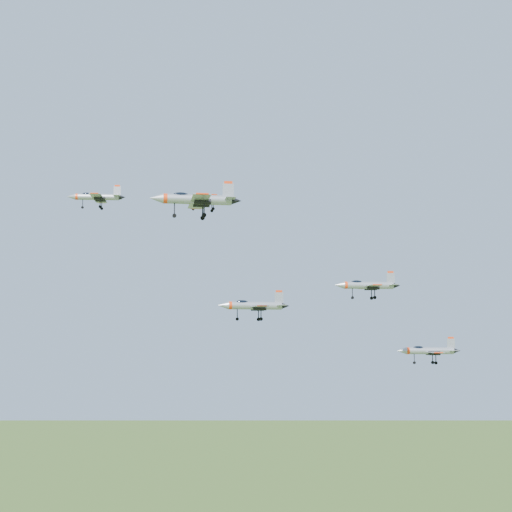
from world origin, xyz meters
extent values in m
cylinder|color=#979CA2|center=(-25.68, 15.07, 140.24)|extent=(8.36, 1.55, 1.20)
cone|color=#979CA2|center=(-30.67, 15.28, 140.24)|extent=(1.71, 1.27, 1.20)
cone|color=black|center=(-20.88, 14.87, 140.24)|extent=(1.34, 1.08, 1.02)
ellipsoid|color=black|center=(-27.71, 15.16, 140.69)|extent=(2.07, 0.95, 0.76)
cube|color=#979CA2|center=(-25.61, 12.48, 140.01)|extent=(2.30, 4.15, 0.13)
cube|color=#979CA2|center=(-25.39, 17.65, 140.01)|extent=(2.30, 4.15, 0.13)
cube|color=#979CA2|center=(-21.89, 14.91, 141.49)|extent=(1.39, 0.17, 1.94)
cube|color=#F13A11|center=(-21.89, 14.91, 142.50)|extent=(1.02, 0.17, 0.32)
cylinder|color=#979CA2|center=(-4.72, 0.76, 137.56)|extent=(8.15, 1.83, 1.17)
cone|color=#979CA2|center=(-9.55, 0.37, 137.56)|extent=(1.71, 1.30, 1.17)
cone|color=black|center=(-0.07, 1.15, 137.56)|extent=(1.33, 1.09, 0.99)
ellipsoid|color=black|center=(-6.69, 0.60, 138.00)|extent=(2.04, 1.00, 0.74)
cube|color=#979CA2|center=(-4.34, -1.73, 137.33)|extent=(2.38, 4.11, 0.13)
cube|color=#979CA2|center=(-4.75, 3.28, 137.33)|extent=(2.38, 4.11, 0.13)
cube|color=#979CA2|center=(-1.06, 1.07, 138.77)|extent=(1.35, 0.22, 1.88)
cube|color=#F13A11|center=(-1.06, 1.07, 139.76)|extent=(0.99, 0.21, 0.31)
cylinder|color=#979CA2|center=(-7.10, -16.93, 133.80)|extent=(10.35, 2.06, 1.48)
cone|color=#979CA2|center=(-13.26, -17.28, 133.80)|extent=(2.14, 1.60, 1.48)
cone|color=black|center=(-1.17, -16.60, 133.80)|extent=(1.67, 1.35, 1.26)
ellipsoid|color=black|center=(-9.61, -17.07, 134.36)|extent=(2.57, 1.21, 0.94)
cube|color=#979CA2|center=(-6.70, -20.11, 133.52)|extent=(2.91, 5.17, 0.16)
cube|color=#979CA2|center=(-7.06, -13.73, 133.52)|extent=(2.91, 5.17, 0.16)
cube|color=#979CA2|center=(-2.43, -16.67, 135.35)|extent=(1.72, 0.23, 2.40)
cube|color=#F13A11|center=(-2.43, -16.67, 136.60)|extent=(1.26, 0.23, 0.40)
cylinder|color=#979CA2|center=(4.05, 5.69, 118.93)|extent=(9.87, 2.18, 1.41)
cone|color=#979CA2|center=(-1.80, 5.22, 118.93)|extent=(2.06, 1.56, 1.41)
cone|color=black|center=(9.69, 6.13, 118.93)|extent=(1.61, 1.32, 1.20)
ellipsoid|color=black|center=(1.67, 5.50, 119.46)|extent=(2.46, 1.20, 0.90)
cube|color=#979CA2|center=(4.51, 2.67, 118.66)|extent=(2.87, 4.97, 0.15)
cube|color=#979CA2|center=(4.03, 8.74, 118.66)|extent=(2.87, 4.97, 0.15)
cube|color=#979CA2|center=(8.50, 6.04, 120.40)|extent=(1.64, 0.26, 2.28)
cube|color=#F13A11|center=(8.50, 6.04, 121.59)|extent=(1.20, 0.25, 0.38)
cylinder|color=#979CA2|center=(20.42, -12.04, 121.42)|extent=(7.97, 1.19, 1.15)
cone|color=#979CA2|center=(15.64, -12.01, 121.42)|extent=(1.60, 1.16, 1.15)
cone|color=black|center=(25.02, -12.06, 121.42)|extent=(1.24, 0.98, 0.98)
ellipsoid|color=black|center=(18.47, -12.03, 121.85)|extent=(1.95, 0.84, 0.73)
cube|color=#979CA2|center=(20.58, -14.51, 121.20)|extent=(2.05, 3.90, 0.12)
cube|color=#979CA2|center=(20.61, -9.56, 121.20)|extent=(2.05, 3.90, 0.12)
cube|color=#979CA2|center=(24.05, -12.06, 122.61)|extent=(1.33, 0.11, 1.86)
cube|color=#F13A11|center=(24.05, -12.06, 123.58)|extent=(0.97, 0.13, 0.31)
cylinder|color=#979CA2|center=(33.67, -2.42, 110.88)|extent=(8.29, 1.77, 1.19)
cone|color=#979CA2|center=(28.75, -2.07, 110.88)|extent=(1.73, 1.30, 1.19)
cone|color=black|center=(38.41, -2.76, 110.88)|extent=(1.35, 1.10, 1.01)
ellipsoid|color=black|center=(31.66, -2.28, 111.33)|extent=(2.07, 1.00, 0.75)
cube|color=#979CA2|center=(33.67, -4.99, 110.65)|extent=(2.38, 4.16, 0.13)
cube|color=#979CA2|center=(34.03, 0.12, 110.65)|extent=(2.38, 4.16, 0.13)
cube|color=#979CA2|center=(37.41, -2.69, 112.12)|extent=(1.38, 0.21, 1.92)
cube|color=#F13A11|center=(37.41, -2.69, 113.12)|extent=(1.01, 0.20, 0.32)
camera|label=1|loc=(-9.60, -122.89, 112.81)|focal=50.00mm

